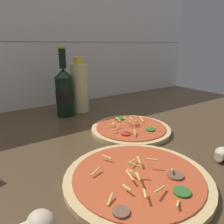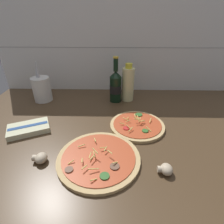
% 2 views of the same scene
% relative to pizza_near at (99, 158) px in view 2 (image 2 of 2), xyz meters
% --- Properties ---
extents(counter_slab, '(1.60, 0.90, 0.03)m').
position_rel_pizza_near_xyz_m(counter_slab, '(0.12, 0.21, -0.02)').
color(counter_slab, '#4C3823').
rests_on(counter_slab, ground).
extents(tile_backsplash, '(1.60, 0.01, 0.60)m').
position_rel_pizza_near_xyz_m(tile_backsplash, '(0.12, 0.67, 0.27)').
color(tile_backsplash, white).
rests_on(tile_backsplash, ground).
extents(pizza_near, '(0.29, 0.29, 0.05)m').
position_rel_pizza_near_xyz_m(pizza_near, '(0.00, 0.00, 0.00)').
color(pizza_near, tan).
rests_on(pizza_near, counter_slab).
extents(pizza_far, '(0.25, 0.25, 0.04)m').
position_rel_pizza_near_xyz_m(pizza_far, '(0.16, 0.21, 0.00)').
color(pizza_far, tan).
rests_on(pizza_far, counter_slab).
extents(beer_bottle, '(0.07, 0.07, 0.26)m').
position_rel_pizza_near_xyz_m(beer_bottle, '(0.06, 0.49, 0.09)').
color(beer_bottle, black).
rests_on(beer_bottle, counter_slab).
extents(oil_bottle, '(0.07, 0.07, 0.22)m').
position_rel_pizza_near_xyz_m(oil_bottle, '(0.13, 0.50, 0.09)').
color(oil_bottle, beige).
rests_on(oil_bottle, counter_slab).
extents(mushroom_left, '(0.05, 0.05, 0.03)m').
position_rel_pizza_near_xyz_m(mushroom_left, '(-0.20, -0.01, 0.01)').
color(mushroom_left, beige).
rests_on(mushroom_left, counter_slab).
extents(mushroom_right, '(0.05, 0.05, 0.03)m').
position_rel_pizza_near_xyz_m(mushroom_right, '(0.22, -0.05, 0.01)').
color(mushroom_right, beige).
rests_on(mushroom_right, counter_slab).
extents(utensil_crock, '(0.10, 0.10, 0.23)m').
position_rel_pizza_near_xyz_m(utensil_crock, '(-0.37, 0.48, 0.06)').
color(utensil_crock, silver).
rests_on(utensil_crock, counter_slab).
extents(dish_towel, '(0.20, 0.17, 0.03)m').
position_rel_pizza_near_xyz_m(dish_towel, '(-0.33, 0.17, 0.00)').
color(dish_towel, beige).
rests_on(dish_towel, counter_slab).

